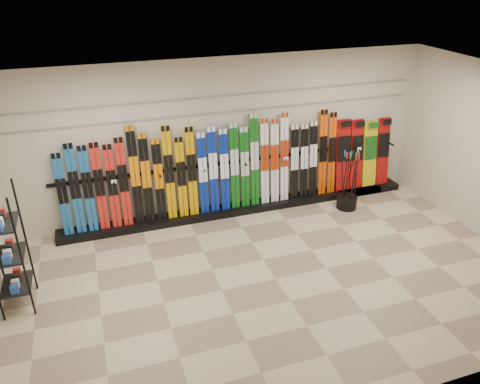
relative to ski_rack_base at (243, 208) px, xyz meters
name	(u,v)px	position (x,y,z in m)	size (l,w,h in m)	color
floor	(276,279)	(-0.22, -2.28, -0.06)	(8.00, 8.00, 0.00)	#88735E
back_wall	(228,137)	(-0.22, 0.22, 1.44)	(8.00, 8.00, 0.00)	beige
ceiling	(284,90)	(-0.22, -2.28, 2.94)	(8.00, 8.00, 0.00)	silver
ski_rack_base	(243,208)	(0.00, 0.00, 0.00)	(8.00, 0.40, 0.12)	black
skis	(209,171)	(-0.66, 0.03, 0.89)	(5.38, 0.20, 1.84)	#185796
snowboards	(363,154)	(2.69, 0.07, 0.79)	(1.26, 0.23, 1.50)	#990C0C
accessory_rack	(8,250)	(-3.97, -1.63, 0.87)	(0.40, 0.60, 1.86)	black
pole_bin	(347,202)	(2.02, -0.55, 0.07)	(0.40, 0.40, 0.25)	black
ski_poles	(350,180)	(2.03, -0.56, 0.55)	(0.33, 0.33, 1.18)	black
slatwall_rail_0	(228,112)	(-0.22, 0.20, 1.94)	(7.60, 0.02, 0.03)	gray
slatwall_rail_1	(228,96)	(-0.22, 0.20, 2.24)	(7.60, 0.02, 0.03)	gray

